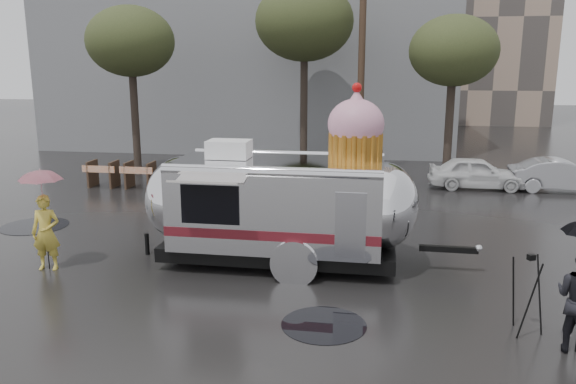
# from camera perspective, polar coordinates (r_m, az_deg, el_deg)

# --- Properties ---
(ground) EXTENTS (120.00, 120.00, 0.00)m
(ground) POSITION_cam_1_polar(r_m,az_deg,el_deg) (11.21, -9.19, -11.52)
(ground) COLOR black
(ground) RESTS_ON ground
(puddles) EXTENTS (10.68, 6.97, 0.01)m
(puddles) POSITION_cam_1_polar(r_m,az_deg,el_deg) (15.05, -12.31, -5.22)
(puddles) COLOR black
(puddles) RESTS_ON ground
(grey_building) EXTENTS (22.00, 12.00, 13.00)m
(grey_building) POSITION_cam_1_polar(r_m,az_deg,el_deg) (34.50, -3.07, 16.00)
(grey_building) COLOR slate
(grey_building) RESTS_ON ground
(utility_pole) EXTENTS (1.60, 0.28, 9.00)m
(utility_pole) POSITION_cam_1_polar(r_m,az_deg,el_deg) (23.67, 7.47, 12.80)
(utility_pole) COLOR #473323
(utility_pole) RESTS_ON ground
(tree_left) EXTENTS (3.64, 3.64, 6.95)m
(tree_left) POSITION_cam_1_polar(r_m,az_deg,el_deg) (24.93, -15.70, 14.43)
(tree_left) COLOR #382D26
(tree_left) RESTS_ON ground
(tree_mid) EXTENTS (4.20, 4.20, 8.03)m
(tree_mid) POSITION_cam_1_polar(r_m,az_deg,el_deg) (24.94, 1.68, 16.85)
(tree_mid) COLOR #382D26
(tree_mid) RESTS_ON ground
(tree_right) EXTENTS (3.36, 3.36, 6.42)m
(tree_right) POSITION_cam_1_polar(r_m,az_deg,el_deg) (22.81, 16.48, 13.50)
(tree_right) COLOR #382D26
(tree_right) RESTS_ON ground
(barricade_row) EXTENTS (4.30, 0.80, 1.00)m
(barricade_row) POSITION_cam_1_polar(r_m,az_deg,el_deg) (21.93, -14.80, 1.72)
(barricade_row) COLOR #473323
(barricade_row) RESTS_ON ground
(airstream_trailer) EXTENTS (7.98, 3.02, 4.29)m
(airstream_trailer) POSITION_cam_1_polar(r_m,az_deg,el_deg) (13.00, -0.44, -0.90)
(airstream_trailer) COLOR silver
(airstream_trailer) RESTS_ON ground
(person_left) EXTENTS (0.68, 0.51, 1.74)m
(person_left) POSITION_cam_1_polar(r_m,az_deg,el_deg) (13.88, -23.37, -3.81)
(person_left) COLOR gold
(person_left) RESTS_ON ground
(umbrella_pink) EXTENTS (1.17, 1.17, 2.35)m
(umbrella_pink) POSITION_cam_1_polar(r_m,az_deg,el_deg) (13.63, -23.77, 0.54)
(umbrella_pink) COLOR #D48091
(umbrella_pink) RESTS_ON ground
(tripod) EXTENTS (0.60, 0.55, 1.45)m
(tripod) POSITION_cam_1_polar(r_m,az_deg,el_deg) (10.63, 23.22, -8.88)
(tripod) COLOR black
(tripod) RESTS_ON ground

